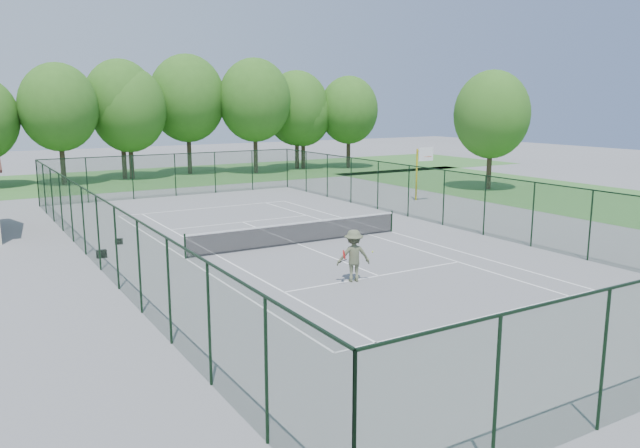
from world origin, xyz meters
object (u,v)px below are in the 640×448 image
Objects in this scene: tennis_net at (298,232)px; basketball_goal at (422,163)px; tennis_player at (354,256)px; sports_bag_a at (102,254)px.

tennis_net is 15.40m from basketball_goal.
tennis_player reaches higher than tennis_net.
sports_bag_a is at bearing 166.47° from tennis_net.
basketball_goal is 20.14m from tennis_player.
tennis_net is 3.04× the size of basketball_goal.
tennis_player is at bearing -100.79° from tennis_net.
tennis_net is 6.61m from tennis_player.
tennis_net is at bearing -10.84° from sports_bag_a.
sports_bag_a is 11.25m from tennis_player.
basketball_goal is 8.67× the size of sports_bag_a.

